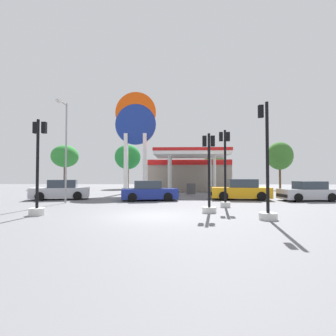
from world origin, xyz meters
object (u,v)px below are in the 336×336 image
car_0 (61,190)px  traffic_signal_1 (225,175)px  tree_1 (128,157)px  car_3 (241,190)px  car_2 (308,192)px  tree_0 (65,156)px  corner_streetlamp (65,143)px  car_1 (149,191)px  traffic_signal_0 (267,186)px  station_pole_sign (136,129)px  tree_2 (214,161)px  traffic_signal_3 (209,184)px  tree_3 (280,156)px  traffic_signal_2 (38,183)px

car_0 → traffic_signal_1: size_ratio=1.01×
car_0 → tree_1: size_ratio=0.71×
car_3 → car_2: bearing=-9.0°
car_0 → car_2: bearing=-1.1°
tree_0 → corner_streetlamp: bearing=-65.7°
car_1 → traffic_signal_0: size_ratio=0.87×
station_pole_sign → tree_1: size_ratio=1.66×
corner_streetlamp → car_1: bearing=22.1°
tree_1 → tree_2: (13.17, -0.44, -0.63)m
traffic_signal_0 → traffic_signal_3: traffic_signal_0 is taller
car_1 → tree_3: (16.61, 16.73, 4.02)m
traffic_signal_1 → corner_streetlamp: bearing=171.0°
traffic_signal_0 → tree_0: (-21.27, 26.73, 3.42)m
traffic_signal_2 → tree_2: 29.17m
tree_1 → traffic_signal_0: bearing=-66.9°
car_3 → traffic_signal_3: traffic_signal_3 is taller
traffic_signal_0 → traffic_signal_1: (-1.05, 4.40, 0.52)m
car_0 → tree_0: 19.75m
car_3 → traffic_signal_3: (-3.42, -7.41, 0.75)m
car_3 → traffic_signal_1: traffic_signal_1 is taller
car_2 → traffic_signal_1: (-7.12, -4.26, 1.31)m
tree_0 → tree_3: tree_3 is taller
traffic_signal_0 → traffic_signal_3: 3.09m
traffic_signal_2 → car_1: bearing=58.7°
station_pole_sign → traffic_signal_0: size_ratio=2.13×
tree_2 → tree_3: bearing=-12.3°
traffic_signal_1 → traffic_signal_2: size_ratio=1.01×
car_1 → traffic_signal_3: 7.54m
car_1 → traffic_signal_2: traffic_signal_2 is taller
car_2 → traffic_signal_1: bearing=-149.1°
car_0 → traffic_signal_3: 13.24m
car_1 → corner_streetlamp: corner_streetlamp is taller
traffic_signal_0 → traffic_signal_2: (-10.87, 0.79, 0.12)m
car_1 → tree_2: size_ratio=0.80×
car_2 → corner_streetlamp: bearing=-172.0°
station_pole_sign → traffic_signal_0: station_pole_sign is taller
car_1 → traffic_signal_0: 10.52m
traffic_signal_0 → tree_1: 30.16m
traffic_signal_0 → tree_3: size_ratio=0.78×
tree_0 → tree_2: size_ratio=1.15×
tree_1 → car_3: bearing=-54.6°
car_3 → traffic_signal_0: (-1.10, -9.45, 0.71)m
traffic_signal_0 → tree_1: (-11.77, 27.56, 3.33)m
car_1 → traffic_signal_1: traffic_signal_1 is taller
station_pole_sign → tree_3: bearing=25.0°
car_2 → car_1: bearing=-179.0°
car_0 → traffic_signal_2: traffic_signal_2 is taller
traffic_signal_0 → tree_1: tree_1 is taller
tree_0 → traffic_signal_1: bearing=-47.8°
tree_3 → corner_streetlamp: (-22.32, -19.05, -0.46)m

